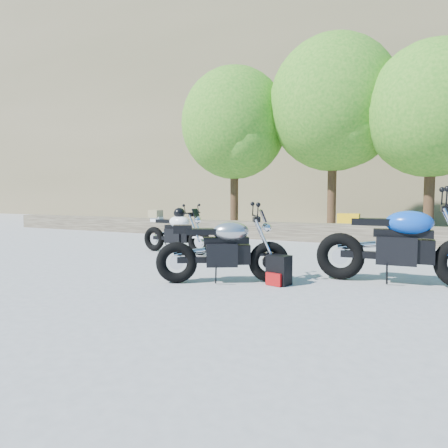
{
  "coord_description": "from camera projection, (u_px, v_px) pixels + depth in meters",
  "views": [
    {
      "loc": [
        3.47,
        -5.53,
        1.26
      ],
      "look_at": [
        0.2,
        1.0,
        0.75
      ],
      "focal_mm": 32.0,
      "sensor_mm": 36.0,
      "label": 1
    }
  ],
  "objects": [
    {
      "name": "ground",
      "position": [
        186.0,
        273.0,
        6.58
      ],
      "size": [
        90.0,
        90.0,
        0.0
      ],
      "primitive_type": "plane",
      "color": "gray",
      "rests_on": "ground"
    },
    {
      "name": "stone_wall",
      "position": [
        288.0,
        231.0,
        11.46
      ],
      "size": [
        22.0,
        0.55,
        0.5
      ],
      "primitive_type": "cube",
      "color": "#43392D",
      "rests_on": "ground"
    },
    {
      "name": "hillside",
      "position": [
        420.0,
        112.0,
        29.68
      ],
      "size": [
        80.0,
        30.0,
        15.0
      ],
      "primitive_type": "cube",
      "color": "brown",
      "rests_on": "ground"
    },
    {
      "name": "tree_decid_left",
      "position": [
        236.0,
        127.0,
        13.75
      ],
      "size": [
        3.67,
        3.67,
        5.62
      ],
      "color": "#382314",
      "rests_on": "ground"
    },
    {
      "name": "tree_decid_mid",
      "position": [
        336.0,
        108.0,
        12.61
      ],
      "size": [
        4.08,
        4.08,
        6.24
      ],
      "color": "#382314",
      "rests_on": "ground"
    },
    {
      "name": "tree_decid_right",
      "position": [
        436.0,
        114.0,
        10.86
      ],
      "size": [
        3.54,
        3.54,
        5.41
      ],
      "color": "#382314",
      "rests_on": "ground"
    },
    {
      "name": "silver_bike",
      "position": [
        224.0,
        250.0,
        5.81
      ],
      "size": [
        1.76,
        1.1,
        0.98
      ],
      "rotation": [
        0.0,
        0.0,
        0.52
      ],
      "color": "black",
      "rests_on": "ground"
    },
    {
      "name": "white_bike",
      "position": [
        175.0,
        231.0,
        8.83
      ],
      "size": [
        1.82,
        0.58,
        1.01
      ],
      "rotation": [
        0.0,
        0.0,
        -0.08
      ],
      "color": "black",
      "rests_on": "ground"
    },
    {
      "name": "blue_bike",
      "position": [
        399.0,
        245.0,
        5.68
      ],
      "size": [
        2.32,
        0.73,
        1.16
      ],
      "rotation": [
        0.0,
        0.0,
        0.05
      ],
      "color": "black",
      "rests_on": "ground"
    },
    {
      "name": "backpack",
      "position": [
        279.0,
        270.0,
        5.68
      ],
      "size": [
        0.36,
        0.33,
        0.42
      ],
      "rotation": [
        0.0,
        0.0,
        -0.26
      ],
      "color": "black",
      "rests_on": "ground"
    }
  ]
}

